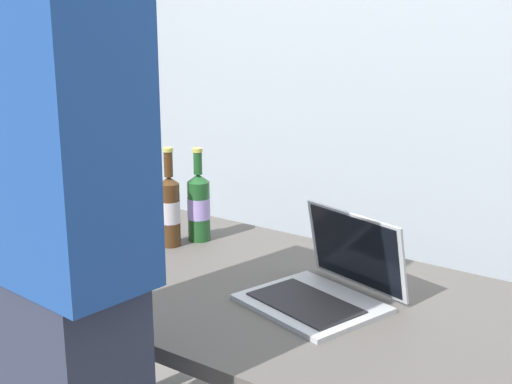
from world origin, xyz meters
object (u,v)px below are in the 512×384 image
(laptop, at_px, (327,284))
(beer_bottle_dark, at_px, (170,209))
(person_figure, at_px, (49,287))
(beer_bottle_brown, at_px, (199,205))

(laptop, distance_m, beer_bottle_dark, 0.60)
(laptop, distance_m, person_figure, 0.69)
(laptop, xyz_separation_m, beer_bottle_brown, (-0.56, 0.17, 0.07))
(laptop, height_order, beer_bottle_brown, beer_bottle_brown)
(laptop, distance_m, beer_bottle_brown, 0.59)
(person_figure, bearing_deg, laptop, 69.21)
(beer_bottle_dark, relative_size, person_figure, 0.16)
(beer_bottle_dark, distance_m, person_figure, 0.80)
(beer_bottle_dark, bearing_deg, laptop, -7.91)
(person_figure, bearing_deg, beer_bottle_brown, 111.40)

